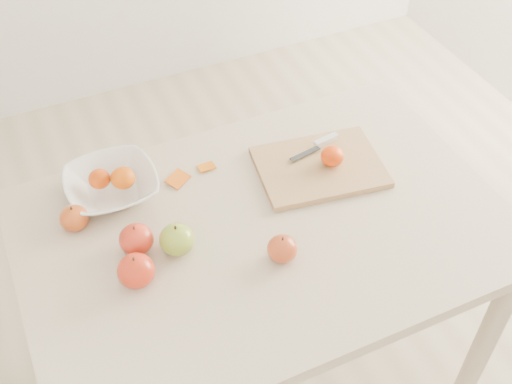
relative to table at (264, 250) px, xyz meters
name	(u,v)px	position (x,y,z in m)	size (l,w,h in m)	color
ground	(262,375)	(0.00, 0.00, -0.65)	(3.50, 3.50, 0.00)	#C6B293
table	(264,250)	(0.00, 0.00, 0.00)	(1.20, 0.80, 0.75)	beige
cutting_board	(319,167)	(0.22, 0.12, 0.11)	(0.33, 0.24, 0.02)	tan
board_tangerine	(332,156)	(0.25, 0.11, 0.14)	(0.06, 0.06, 0.05)	#E44208
fruit_bowl	(112,186)	(-0.31, 0.26, 0.13)	(0.24, 0.24, 0.06)	white
bowl_tangerine_near	(99,179)	(-0.34, 0.27, 0.15)	(0.06, 0.06, 0.05)	#CC3D07
bowl_tangerine_far	(123,178)	(-0.28, 0.25, 0.16)	(0.06, 0.06, 0.06)	#CB5B07
orange_peel_a	(178,180)	(-0.14, 0.24, 0.10)	(0.06, 0.04, 0.00)	#CC570E
orange_peel_b	(206,167)	(-0.06, 0.25, 0.10)	(0.04, 0.04, 0.00)	orange
paring_knife	(323,142)	(0.27, 0.19, 0.12)	(0.17, 0.06, 0.01)	white
apple_green	(177,239)	(-0.22, 0.01, 0.14)	(0.08, 0.08, 0.08)	#5A8C21
apple_red_b	(136,239)	(-0.31, 0.05, 0.14)	(0.08, 0.08, 0.07)	#A00B0F
apple_red_a	(74,218)	(-0.43, 0.19, 0.13)	(0.07, 0.07, 0.06)	#A02411
apple_red_e	(282,249)	(-0.01, -0.11, 0.13)	(0.07, 0.07, 0.06)	maroon
apple_red_d	(136,271)	(-0.34, -0.04, 0.14)	(0.09, 0.09, 0.08)	maroon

